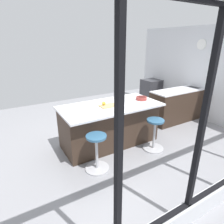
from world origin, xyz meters
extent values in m
plane|color=gray|center=(0.00, 0.00, 0.00)|extent=(7.32, 7.32, 0.00)
cube|color=silver|center=(0.00, 2.42, 0.15)|extent=(5.63, 0.12, 0.30)
cube|color=black|center=(0.00, 2.42, 0.30)|extent=(5.18, 0.06, 0.06)
cube|color=black|center=(0.52, 2.42, 1.40)|extent=(0.05, 0.06, 2.22)
cube|color=black|center=(1.55, 2.42, 1.40)|extent=(0.05, 0.06, 2.22)
cube|color=silver|center=(-2.81, 0.00, 1.30)|extent=(0.12, 4.83, 2.60)
cylinder|color=white|center=(-2.74, -0.06, 2.11)|extent=(0.03, 0.28, 0.28)
cube|color=#38281E|center=(-2.46, -0.03, 0.44)|extent=(2.53, 0.60, 0.88)
cube|color=silver|center=(-2.46, -0.03, 0.90)|extent=(2.53, 0.60, 0.03)
cube|color=#38383D|center=(-2.78, -0.03, 0.85)|extent=(0.44, 0.36, 0.12)
cylinder|color=#B7B7BC|center=(-2.78, -0.18, 1.05)|extent=(0.02, 0.02, 0.28)
cube|color=#38383D|center=(-2.46, -1.65, 0.44)|extent=(0.60, 0.60, 0.88)
cube|color=black|center=(-2.46, -1.34, 0.40)|extent=(0.44, 0.01, 0.32)
cube|color=#38281E|center=(0.32, 0.14, 0.44)|extent=(2.09, 0.87, 0.89)
cube|color=silver|center=(0.32, 0.19, 0.91)|extent=(2.15, 1.07, 0.04)
cylinder|color=#B7B7BC|center=(-0.36, 0.85, 0.01)|extent=(0.44, 0.44, 0.03)
cylinder|color=#B7B7BC|center=(-0.36, 0.85, 0.33)|extent=(0.05, 0.05, 0.63)
cylinder|color=#336084|center=(-0.36, 0.85, 0.67)|extent=(0.36, 0.36, 0.04)
cylinder|color=#B7B7BC|center=(1.00, 0.85, 0.01)|extent=(0.44, 0.44, 0.03)
cylinder|color=#B7B7BC|center=(1.00, 0.85, 0.33)|extent=(0.05, 0.05, 0.63)
cylinder|color=#336084|center=(1.00, 0.85, 0.67)|extent=(0.36, 0.36, 0.04)
cube|color=tan|center=(0.40, 0.22, 0.94)|extent=(0.36, 0.24, 0.02)
sphere|color=gold|center=(0.47, 0.15, 0.99)|extent=(0.08, 0.08, 0.08)
cylinder|color=#993833|center=(-0.48, 0.21, 0.96)|extent=(0.25, 0.25, 0.07)
cylinder|color=#4C1C19|center=(-0.48, 0.21, 0.98)|extent=(0.20, 0.20, 0.05)
camera|label=1|loc=(2.25, 3.49, 2.22)|focal=30.49mm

